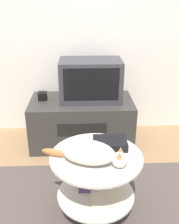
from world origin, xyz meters
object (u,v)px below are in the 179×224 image
tv (90,80)px  cat (90,153)px  dvd_box (110,143)px  speaker (42,96)px

tv → cat: bearing=-92.5°
tv → dvd_box: tv is taller
tv → speaker: bearing=-179.7°
speaker → cat: size_ratio=0.15×
speaker → cat: bearing=-68.5°
tv → speaker: 0.52m
dvd_box → cat: (-0.15, -0.18, 0.04)m
dvd_box → cat: cat is taller
tv → cat: tv is taller
tv → speaker: size_ratio=7.32×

